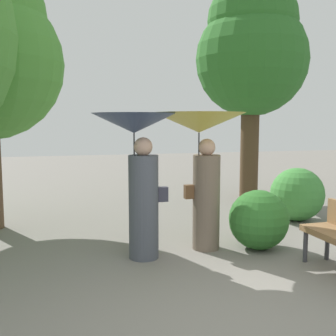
# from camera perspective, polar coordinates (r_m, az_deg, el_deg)

# --- Properties ---
(ground_plane) EXTENTS (40.00, 40.00, 0.00)m
(ground_plane) POSITION_cam_1_polar(r_m,az_deg,el_deg) (3.99, 10.45, -21.22)
(ground_plane) COLOR slate
(person_left) EXTENTS (1.12, 1.12, 1.98)m
(person_left) POSITION_cam_1_polar(r_m,az_deg,el_deg) (5.31, -4.31, 1.41)
(person_left) COLOR #474C56
(person_left) RESTS_ON ground
(person_right) EXTENTS (1.32, 1.32, 2.00)m
(person_right) POSITION_cam_1_polar(r_m,az_deg,el_deg) (5.70, 4.83, 2.97)
(person_right) COLOR #6B5B4C
(person_right) RESTS_ON ground
(tree_near_right) EXTENTS (2.70, 2.70, 5.34)m
(tree_near_right) POSITION_cam_1_polar(r_m,az_deg,el_deg) (10.14, 11.99, 16.47)
(tree_near_right) COLOR #4C3823
(tree_near_right) RESTS_ON ground
(bush_path_left) EXTENTS (1.01, 1.01, 1.01)m
(bush_path_left) POSITION_cam_1_polar(r_m,az_deg,el_deg) (7.89, 18.13, -3.63)
(bush_path_left) COLOR #428C3D
(bush_path_left) RESTS_ON ground
(bush_path_right) EXTENTS (0.88, 0.88, 0.88)m
(bush_path_right) POSITION_cam_1_polar(r_m,az_deg,el_deg) (5.99, 12.94, -7.27)
(bush_path_right) COLOR #2D6B28
(bush_path_right) RESTS_ON ground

